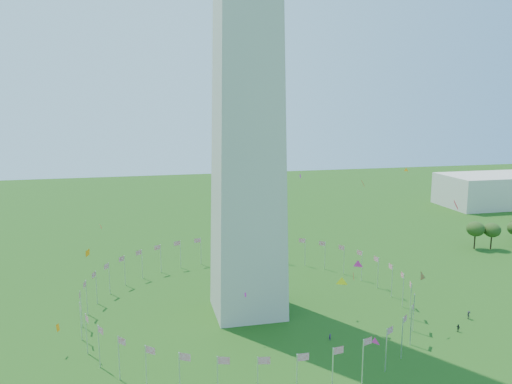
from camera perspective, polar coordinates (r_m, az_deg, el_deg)
flag_ring at (r=128.47m, az=-0.94°, el=-11.58°), size 80.24×80.24×9.00m
gov_building_east_a at (r=282.24m, az=25.34°, el=0.19°), size 50.00×30.00×16.00m
kites_aloft at (r=106.34m, az=10.21°, el=-8.92°), size 114.12×73.68×33.71m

